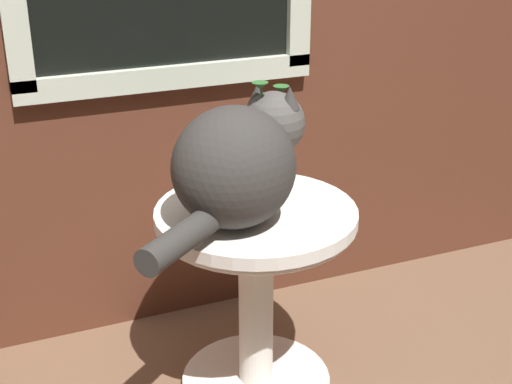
# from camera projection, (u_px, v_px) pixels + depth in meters

# --- Properties ---
(wicker_side_table) EXTENTS (0.54, 0.54, 0.58)m
(wicker_side_table) POSITION_uv_depth(u_px,v_px,m) (256.00, 270.00, 2.01)
(wicker_side_table) COLOR silver
(wicker_side_table) RESTS_ON ground_plane
(cat) EXTENTS (0.56, 0.48, 0.31)m
(cat) POSITION_uv_depth(u_px,v_px,m) (238.00, 162.00, 1.82)
(cat) COLOR #33302D
(cat) RESTS_ON wicker_side_table
(pewter_vase_with_ivy) EXTENTS (0.14, 0.14, 0.33)m
(pewter_vase_with_ivy) POSITION_uv_depth(u_px,v_px,m) (267.00, 157.00, 2.02)
(pewter_vase_with_ivy) COLOR #99999E
(pewter_vase_with_ivy) RESTS_ON wicker_side_table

